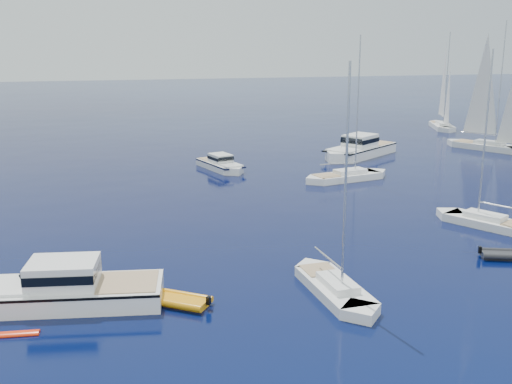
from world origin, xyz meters
TOP-DOWN VIEW (x-y plane):
  - motor_cruiser_centre at (-14.18, 14.07)m, footprint 12.64×5.46m
  - motor_cruiser_distant at (18.75, 50.50)m, footprint 12.95×10.87m
  - motor_cruiser_horizon at (0.96, 46.91)m, footprint 4.95×8.74m
  - sailboat_fore at (0.90, 11.86)m, footprint 2.99×9.36m
  - sailboat_mid_r at (17.08, 21.05)m, footprint 6.91×9.41m
  - sailboat_centre at (12.51, 38.82)m, footprint 10.53×4.80m
  - sailboat_sails_r at (36.85, 51.09)m, footprint 8.55×11.33m
  - sailboat_sails_far at (41.21, 69.62)m, footprint 5.97×10.96m
  - tender_yellow at (-7.94, 12.55)m, footprint 4.16×3.77m
  - tender_grey_near at (13.99, 14.63)m, footprint 3.80×2.90m
  - kayak_orange at (-16.56, 10.88)m, footprint 3.13×0.84m

SIDE VIEW (x-z plane):
  - motor_cruiser_centre at x=-14.18m, z-range -1.61..1.61m
  - motor_cruiser_distant at x=18.75m, z-range -1.72..1.72m
  - motor_cruiser_horizon at x=0.96m, z-range -1.10..1.10m
  - sailboat_fore at x=0.90m, z-range -6.78..6.78m
  - sailboat_mid_r at x=17.08m, z-range -6.96..6.96m
  - sailboat_centre at x=12.51m, z-range -7.49..7.49m
  - sailboat_sails_r at x=36.85m, z-range -8.43..8.43m
  - sailboat_sails_far at x=41.21m, z-range -7.81..7.81m
  - tender_yellow at x=-7.94m, z-range -0.47..0.47m
  - tender_grey_near at x=13.99m, z-range -0.47..0.47m
  - kayak_orange at x=-16.56m, z-range -0.15..0.15m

